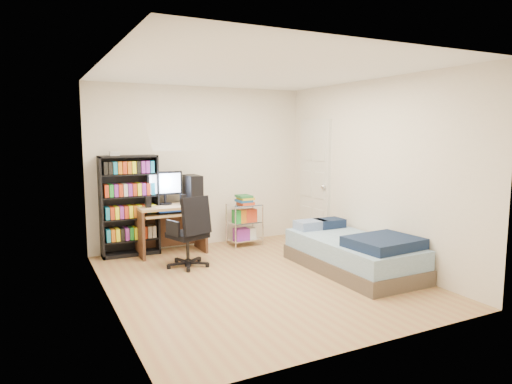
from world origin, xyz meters
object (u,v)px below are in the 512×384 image
bed (353,253)px  computer_desk (176,209)px  media_shelf (129,204)px  office_chair (190,244)px

bed → computer_desk: bearing=131.9°
media_shelf → computer_desk: media_shelf is taller
computer_desk → media_shelf: bearing=169.7°
computer_desk → office_chair: 0.91m
media_shelf → computer_desk: (0.66, -0.12, -0.09)m
media_shelf → office_chair: (0.58, -0.96, -0.45)m
computer_desk → bed: (1.76, -1.97, -0.42)m
media_shelf → office_chair: 1.21m
computer_desk → office_chair: computer_desk is taller
office_chair → media_shelf: bearing=103.0°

